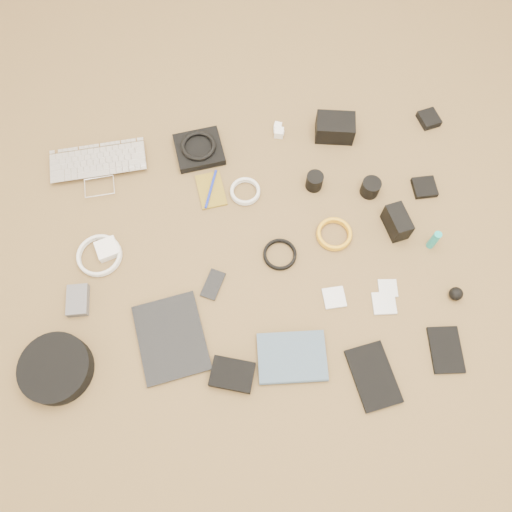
{
  "coord_description": "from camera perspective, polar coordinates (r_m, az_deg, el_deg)",
  "views": [
    {
      "loc": [
        -0.06,
        -0.68,
        1.59
      ],
      "look_at": [
        -0.01,
        -0.03,
        0.02
      ],
      "focal_mm": 35.0,
      "sensor_mm": 36.0,
      "label": 1
    }
  ],
  "objects": [
    {
      "name": "laptop",
      "position": [
        1.95,
        -17.47,
        9.01
      ],
      "size": [
        0.38,
        0.28,
        0.03
      ],
      "primitive_type": "imported",
      "rotation": [
        0.0,
        0.0,
        0.1
      ],
      "color": "silver",
      "rests_on": "ground"
    },
    {
      "name": "headphone_pouch",
      "position": [
        1.93,
        -6.52,
        12.0
      ],
      "size": [
        0.2,
        0.19,
        0.03
      ],
      "primitive_type": "cube",
      "rotation": [
        0.0,
        0.0,
        0.17
      ],
      "color": "black",
      "rests_on": "ground"
    },
    {
      "name": "headphones",
      "position": [
        1.91,
        -6.59,
        12.4
      ],
      "size": [
        0.16,
        0.16,
        0.02
      ],
      "primitive_type": "torus",
      "rotation": [
        0.0,
        0.0,
        0.22
      ],
      "color": "black",
      "rests_on": "headphone_pouch"
    },
    {
      "name": "charger_a",
      "position": [
        1.98,
        2.5,
        14.57
      ],
      "size": [
        0.04,
        0.04,
        0.03
      ],
      "primitive_type": "cube",
      "rotation": [
        0.0,
        0.0,
        -0.34
      ],
      "color": "white",
      "rests_on": "ground"
    },
    {
      "name": "charger_b",
      "position": [
        1.97,
        2.64,
        14.0
      ],
      "size": [
        0.04,
        0.04,
        0.03
      ],
      "primitive_type": "cube",
      "rotation": [
        0.0,
        0.0,
        0.36
      ],
      "color": "white",
      "rests_on": "ground"
    },
    {
      "name": "charger_c",
      "position": [
        1.96,
        2.64,
        13.9
      ],
      "size": [
        0.04,
        0.04,
        0.03
      ],
      "primitive_type": "cube",
      "rotation": [
        0.0,
        0.0,
        -0.21
      ],
      "color": "white",
      "rests_on": "ground"
    },
    {
      "name": "charger_d",
      "position": [
        1.97,
        2.52,
        14.01
      ],
      "size": [
        0.03,
        0.03,
        0.03
      ],
      "primitive_type": "cube",
      "rotation": [
        0.0,
        0.0,
        0.29
      ],
      "color": "white",
      "rests_on": "ground"
    },
    {
      "name": "dslr_camera",
      "position": [
        1.97,
        9.01,
        14.28
      ],
      "size": [
        0.15,
        0.12,
        0.08
      ],
      "primitive_type": "cube",
      "rotation": [
        0.0,
        0.0,
        -0.13
      ],
      "color": "black",
      "rests_on": "ground"
    },
    {
      "name": "lens_pouch",
      "position": [
        2.11,
        19.15,
        14.59
      ],
      "size": [
        0.09,
        0.09,
        0.03
      ],
      "primitive_type": "cube",
      "rotation": [
        0.0,
        0.0,
        0.27
      ],
      "color": "black",
      "rests_on": "ground"
    },
    {
      "name": "notebook_olive",
      "position": [
        1.84,
        -5.16,
        7.5
      ],
      "size": [
        0.12,
        0.16,
        0.01
      ],
      "primitive_type": "cube",
      "rotation": [
        0.0,
        0.0,
        0.17
      ],
      "color": "olive",
      "rests_on": "ground"
    },
    {
      "name": "pen_blue",
      "position": [
        1.83,
        -5.18,
        7.64
      ],
      "size": [
        0.05,
        0.16,
        0.01
      ],
      "primitive_type": "cylinder",
      "rotation": [
        1.57,
        0.0,
        -0.28
      ],
      "color": "#1626B5",
      "rests_on": "notebook_olive"
    },
    {
      "name": "cable_white_a",
      "position": [
        1.83,
        -1.24,
        7.3
      ],
      "size": [
        0.11,
        0.11,
        0.01
      ],
      "primitive_type": "torus",
      "rotation": [
        0.0,
        0.0,
        0.0
      ],
      "color": "silver",
      "rests_on": "ground"
    },
    {
      "name": "lens_a",
      "position": [
        1.83,
        6.7,
        8.48
      ],
      "size": [
        0.07,
        0.07,
        0.07
      ],
      "primitive_type": "cylinder",
      "rotation": [
        0.0,
        0.0,
        -0.24
      ],
      "color": "black",
      "rests_on": "ground"
    },
    {
      "name": "lens_b",
      "position": [
        1.86,
        12.95,
        7.63
      ],
      "size": [
        0.08,
        0.08,
        0.06
      ],
      "primitive_type": "cylinder",
      "rotation": [
        0.0,
        0.0,
        0.18
      ],
      "color": "black",
      "rests_on": "ground"
    },
    {
      "name": "card_reader",
      "position": [
        1.93,
        18.69,
        7.44
      ],
      "size": [
        0.09,
        0.09,
        0.02
      ],
      "primitive_type": "cube",
      "rotation": [
        0.0,
        0.0,
        0.05
      ],
      "color": "black",
      "rests_on": "ground"
    },
    {
      "name": "power_brick",
      "position": [
        1.79,
        -16.62,
        0.76
      ],
      "size": [
        0.09,
        0.09,
        0.03
      ],
      "primitive_type": "cube",
      "rotation": [
        0.0,
        0.0,
        0.34
      ],
      "color": "white",
      "rests_on": "ground"
    },
    {
      "name": "cable_white_b",
      "position": [
        1.8,
        -17.4,
        -0.02
      ],
      "size": [
        0.18,
        0.18,
        0.01
      ],
      "primitive_type": "torus",
      "rotation": [
        0.0,
        0.0,
        0.17
      ],
      "color": "silver",
      "rests_on": "ground"
    },
    {
      "name": "cable_black",
      "position": [
        1.72,
        2.73,
        0.12
      ],
      "size": [
        0.13,
        0.13,
        0.01
      ],
      "primitive_type": "torus",
      "rotation": [
        0.0,
        0.0,
        -0.12
      ],
      "color": "black",
      "rests_on": "ground"
    },
    {
      "name": "cable_yellow",
      "position": [
        1.77,
        8.89,
        2.4
      ],
      "size": [
        0.16,
        0.16,
        0.01
      ],
      "primitive_type": "torus",
      "rotation": [
        0.0,
        0.0,
        0.42
      ],
      "color": "gold",
      "rests_on": "ground"
    },
    {
      "name": "flash",
      "position": [
        1.8,
        15.81,
        3.74
      ],
      "size": [
        0.09,
        0.12,
        0.08
      ],
      "primitive_type": "cube",
      "rotation": [
        0.0,
        0.0,
        0.24
      ],
      "color": "black",
      "rests_on": "ground"
    },
    {
      "name": "lens_cleaner",
      "position": [
        1.8,
        19.67,
        1.74
      ],
      "size": [
        0.03,
        0.03,
        0.09
      ],
      "primitive_type": "cylinder",
      "rotation": [
        0.0,
        0.0,
        -0.19
      ],
      "color": "teal",
      "rests_on": "ground"
    },
    {
      "name": "battery_charger",
      "position": [
        1.75,
        -19.69,
        -4.79
      ],
      "size": [
        0.07,
        0.11,
        0.03
      ],
      "primitive_type": "cube",
      "rotation": [
        0.0,
        0.0,
        0.02
      ],
      "color": "#525256",
      "rests_on": "ground"
    },
    {
      "name": "tablet",
      "position": [
        1.65,
        -9.67,
        -9.19
      ],
      "size": [
        0.26,
        0.31,
        0.01
      ],
      "primitive_type": "cube",
      "rotation": [
        0.0,
        0.0,
        0.2
      ],
      "color": "black",
      "rests_on": "ground"
    },
    {
      "name": "phone",
      "position": [
        1.69,
        -4.93,
        -3.27
      ],
      "size": [
        0.09,
        0.12,
        0.01
      ],
      "primitive_type": "cube",
      "rotation": [
        0.0,
        0.0,
        -0.43
      ],
      "color": "black",
      "rests_on": "ground"
    },
    {
      "name": "filter_case_left",
      "position": [
        1.69,
        8.92,
        -4.73
      ],
      "size": [
        0.08,
        0.08,
        0.01
      ],
      "primitive_type": "cube",
      "rotation": [
        0.0,
        0.0,
        0.07
      ],
      "color": "silver",
      "rests_on": "ground"
    },
    {
      "name": "filter_case_mid",
      "position": [
        1.71,
        14.41,
        -5.27
      ],
      "size": [
        0.08,
        0.08,
        0.01
      ],
      "primitive_type": "cube",
      "rotation": [
        0.0,
        0.0,
        -0.03
      ],
      "color": "silver",
      "rests_on": "ground"
    },
    {
      "name": "filter_case_right",
      "position": [
        1.73,
        14.82,
        -3.59
      ],
      "size": [
        0.07,
        0.07,
        0.01
      ],
      "primitive_type": "cube",
      "rotation": [
        0.0,
        0.0,
        -0.06
      ],
      "color": "silver",
      "rests_on": "ground"
    },
    {
      "name": "air_blower",
      "position": [
        1.78,
        21.89,
        -4.02
      ],
      "size": [
        0.05,
        0.05,
        0.05
      ],
      "primitive_type": "sphere",
      "rotation": [
        0.0,
        0.0,
        -0.01
      ],
      "color": "black",
      "rests_on": "ground"
    },
    {
      "name": "headphone_case",
      "position": [
        1.7,
        -21.87,
        -11.85
      ],
      "size": [
        0.25,
        0.25,
        0.06
      ],
      "primitive_type": "cylinder",
      "rotation": [
        0.0,
        0.0,
        0.12
      ],
      "color": "black",
      "rests_on": "ground"
    },
    {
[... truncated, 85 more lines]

